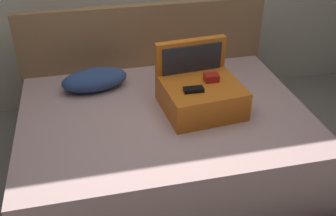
% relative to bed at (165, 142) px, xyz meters
% --- Properties ---
extents(ground_plane, '(12.00, 12.00, 0.00)m').
position_rel_bed_xyz_m(ground_plane, '(0.00, -0.40, -0.28)').
color(ground_plane, gray).
extents(bed, '(2.07, 1.51, 0.55)m').
position_rel_bed_xyz_m(bed, '(0.00, 0.00, 0.00)').
color(bed, '#BC9993').
rests_on(bed, ground).
extents(headboard, '(2.11, 0.08, 1.10)m').
position_rel_bed_xyz_m(headboard, '(0.00, 0.79, 0.27)').
color(headboard, olive).
rests_on(headboard, ground).
extents(hard_case_large, '(0.58, 0.56, 0.45)m').
position_rel_bed_xyz_m(hard_case_large, '(0.26, -0.01, 0.41)').
color(hard_case_large, '#D16619').
rests_on(hard_case_large, bed).
extents(pillow_near_headboard, '(0.55, 0.34, 0.17)m').
position_rel_bed_xyz_m(pillow_near_headboard, '(-0.46, 0.45, 0.36)').
color(pillow_near_headboard, navy).
rests_on(pillow_near_headboard, bed).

